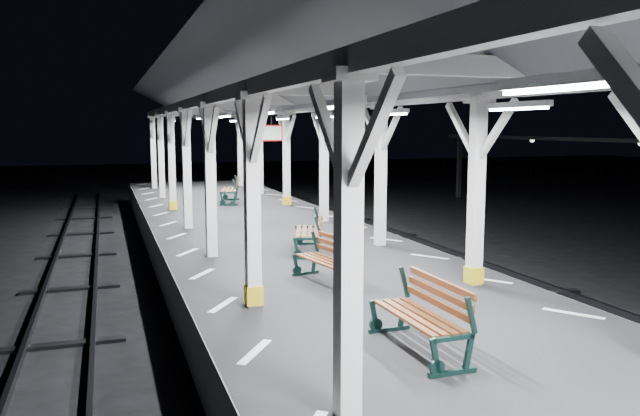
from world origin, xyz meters
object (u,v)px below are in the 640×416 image
bench_extra (232,189)px  bench_near (425,313)px  bench_far (312,230)px  bench_mid (330,258)px

bench_extra → bench_near: bearing=-78.9°
bench_near → bench_far: (0.63, 6.40, 0.01)m
bench_far → bench_near: bearing=-77.3°
bench_mid → bench_far: bench_far is taller
bench_extra → bench_far: bearing=-76.9°
bench_near → bench_far: size_ratio=0.93×
bench_near → bench_mid: bearing=88.5°
bench_near → bench_mid: bench_near is taller
bench_near → bench_extra: (0.73, 16.06, 0.03)m
bench_near → bench_far: bench_far is taller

